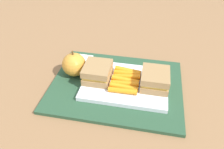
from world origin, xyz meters
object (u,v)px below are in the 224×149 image
sandwich_half_right (98,72)px  apple (74,65)px  carrot_sticks_bundle (126,80)px  paper_napkin (80,61)px  sandwich_half_left (155,79)px  food_tray (125,83)px

sandwich_half_right → apple: (0.07, -0.02, 0.00)m
sandwich_half_right → carrot_sticks_bundle: 0.08m
sandwich_half_right → paper_napkin: (0.08, -0.09, -0.03)m
carrot_sticks_bundle → paper_napkin: 0.18m
carrot_sticks_bundle → paper_napkin: bearing=-28.8°
apple → paper_napkin: (0.01, -0.07, -0.03)m
apple → carrot_sticks_bundle: bearing=172.1°
carrot_sticks_bundle → apple: bearing=-7.9°
sandwich_half_left → apple: 0.23m
sandwich_half_left → carrot_sticks_bundle: bearing=-0.1°
sandwich_half_left → carrot_sticks_bundle: size_ratio=0.79×
paper_napkin → sandwich_half_right: bearing=132.9°
sandwich_half_right → carrot_sticks_bundle: size_ratio=0.79×
food_tray → sandwich_half_right: size_ratio=2.88×
food_tray → paper_napkin: (0.16, -0.09, -0.00)m
sandwich_half_left → sandwich_half_right: 0.16m
sandwich_half_right → paper_napkin: sandwich_half_right is taller
food_tray → apple: 0.16m
apple → food_tray: bearing=172.1°
food_tray → sandwich_half_left: (-0.08, 0.00, 0.03)m
food_tray → sandwich_half_right: 0.08m
carrot_sticks_bundle → apple: size_ratio=1.28×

